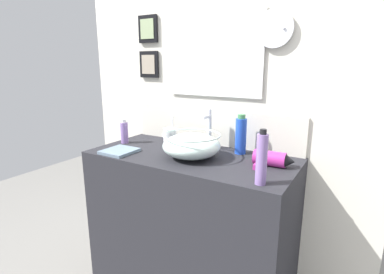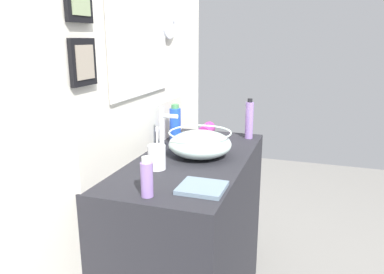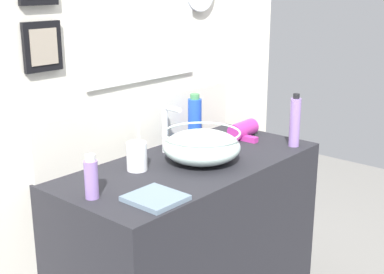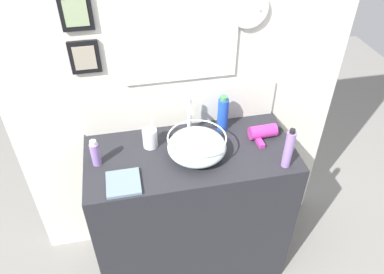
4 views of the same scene
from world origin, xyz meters
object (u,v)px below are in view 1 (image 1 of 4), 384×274
faucet (209,127)px  soap_dispenser (124,132)px  hair_drier (272,159)px  lotion_bottle (241,135)px  toothbrush_cup (170,137)px  glass_bowl_sink (192,145)px  hand_towel (120,151)px  shampoo_bottle (262,159)px

faucet → soap_dispenser: 0.53m
hair_drier → lotion_bottle: bearing=150.1°
toothbrush_cup → glass_bowl_sink: bearing=-29.4°
glass_bowl_sink → soap_dispenser: bearing=175.3°
lotion_bottle → hand_towel: lotion_bottle is taller
hand_towel → toothbrush_cup: bearing=57.8°
hair_drier → hand_towel: hair_drier is taller
faucet → lotion_bottle: (0.19, 0.01, -0.03)m
toothbrush_cup → soap_dispenser: (-0.28, -0.08, 0.02)m
faucet → lotion_bottle: 0.19m
hair_drier → toothbrush_cup: 0.63m
faucet → hand_towel: faucet is taller
soap_dispenser → hair_drier: bearing=2.3°
glass_bowl_sink → hair_drier: (0.40, 0.08, -0.03)m
toothbrush_cup → soap_dispenser: 0.29m
faucet → hand_towel: (-0.38, -0.32, -0.12)m
hair_drier → faucet: bearing=164.6°
glass_bowl_sink → soap_dispenser: soap_dispenser is taller
glass_bowl_sink → shampoo_bottle: size_ratio=1.32×
faucet → toothbrush_cup: bearing=-164.8°
glass_bowl_sink → lotion_bottle: bearing=46.4°
hand_towel → soap_dispenser: bearing=125.3°
hair_drier → glass_bowl_sink: bearing=-168.9°
toothbrush_cup → soap_dispenser: bearing=-163.2°
lotion_bottle → hand_towel: size_ratio=1.25×
lotion_bottle → hand_towel: bearing=-150.4°
hair_drier → shampoo_bottle: size_ratio=0.86×
hair_drier → lotion_bottle: size_ratio=0.91×
soap_dispenser → hand_towel: 0.22m
lotion_bottle → shampoo_bottle: 0.43m
faucet → hand_towel: bearing=-140.6°
faucet → shampoo_bottle: faucet is taller
glass_bowl_sink → shampoo_bottle: bearing=-20.8°
glass_bowl_sink → toothbrush_cup: bearing=150.6°
soap_dispenser → lotion_bottle: bearing=12.7°
faucet → soap_dispenser: faucet is taller
soap_dispenser → shampoo_bottle: bearing=-12.3°
hand_towel → glass_bowl_sink: bearing=18.4°
faucet → hair_drier: (0.40, -0.11, -0.09)m
hair_drier → hand_towel: bearing=-165.3°
lotion_bottle → shampoo_bottle: shampoo_bottle is taller
glass_bowl_sink → lotion_bottle: 0.28m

